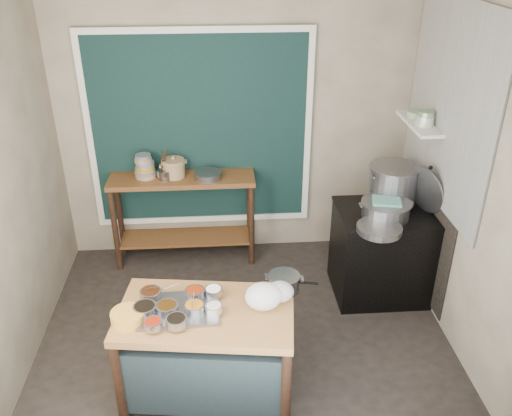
{
  "coord_description": "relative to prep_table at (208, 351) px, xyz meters",
  "views": [
    {
      "loc": [
        -0.17,
        -3.66,
        3.2
      ],
      "look_at": [
        0.12,
        0.25,
        1.12
      ],
      "focal_mm": 38.0,
      "sensor_mm": 36.0,
      "label": 1
    }
  ],
  "objects": [
    {
      "name": "bowl_stack",
      "position": [
        -0.6,
        1.89,
        0.68
      ],
      "size": [
        0.21,
        0.21,
        0.24
      ],
      "color": "tan",
      "rests_on": "back_counter"
    },
    {
      "name": "utensil_cup",
      "position": [
        -0.41,
        1.84,
        0.62
      ],
      "size": [
        0.19,
        0.19,
        0.09
      ],
      "primitive_type": "cylinder",
      "rotation": [
        0.0,
        0.0,
        -0.2
      ],
      "color": "gray",
      "rests_on": "back_counter"
    },
    {
      "name": "yellow_basin",
      "position": [
        -0.53,
        -0.09,
        0.42
      ],
      "size": [
        0.28,
        0.28,
        0.09
      ],
      "primitive_type": "cylinder",
      "rotation": [
        0.0,
        0.0,
        0.21
      ],
      "color": "#B38427",
      "rests_on": "prep_table"
    },
    {
      "name": "back_wall",
      "position": [
        0.3,
        2.09,
        1.02
      ],
      "size": [
        3.5,
        0.02,
        2.8
      ],
      "primitive_type": "cube",
      "color": "gray",
      "rests_on": "floor"
    },
    {
      "name": "wide_bowl",
      "position": [
        0.02,
        1.81,
        0.61
      ],
      "size": [
        0.34,
        0.34,
        0.07
      ],
      "primitive_type": "cylinder",
      "rotation": [
        0.0,
        0.0,
        0.34
      ],
      "color": "gray",
      "rests_on": "back_counter"
    },
    {
      "name": "plastic_bag_b",
      "position": [
        0.54,
        0.08,
        0.45
      ],
      "size": [
        0.24,
        0.21,
        0.15
      ],
      "primitive_type": "ellipsoid",
      "rotation": [
        0.0,
        0.0,
        0.21
      ],
      "color": "white",
      "rests_on": "prep_table"
    },
    {
      "name": "plastic_bag_a",
      "position": [
        0.41,
        0.01,
        0.47
      ],
      "size": [
        0.27,
        0.23,
        0.2
      ],
      "primitive_type": "ellipsoid",
      "rotation": [
        0.0,
        0.0,
        0.02
      ],
      "color": "white",
      "rests_on": "prep_table"
    },
    {
      "name": "tile_panel",
      "position": [
        2.04,
        1.13,
        1.48
      ],
      "size": [
        0.02,
        1.7,
        1.7
      ],
      "primitive_type": "cube",
      "color": "#B2B2AA",
      "rests_on": "right_wall"
    },
    {
      "name": "curtain_frame",
      "position": [
        -0.05,
        2.04,
        0.98
      ],
      "size": [
        2.22,
        0.03,
        2.02
      ],
      "primitive_type": null,
      "color": "beige",
      "rests_on": "back_wall"
    },
    {
      "name": "stove_top",
      "position": [
        1.65,
        1.13,
        0.49
      ],
      "size": [
        0.92,
        0.69,
        0.03
      ],
      "primitive_type": "cube",
      "color": "black",
      "rests_on": "stove_block"
    },
    {
      "name": "ceramic_crock",
      "position": [
        -0.32,
        1.88,
        0.66
      ],
      "size": [
        0.31,
        0.31,
        0.16
      ],
      "primitive_type": null,
      "rotation": [
        0.0,
        0.0,
        0.38
      ],
      "color": "#8E6E4D",
      "rests_on": "back_counter"
    },
    {
      "name": "condiment_bowls",
      "position": [
        -0.21,
        -0.0,
        0.43
      ],
      "size": [
        0.63,
        0.47,
        0.06
      ],
      "color": "gray",
      "rests_on": "condiment_tray"
    },
    {
      "name": "left_wall",
      "position": [
        -1.46,
        0.58,
        1.02
      ],
      "size": [
        0.02,
        3.0,
        2.8
      ],
      "primitive_type": "cube",
      "color": "gray",
      "rests_on": "floor"
    },
    {
      "name": "soot_patch",
      "position": [
        2.04,
        1.23,
        0.32
      ],
      "size": [
        0.01,
        1.3,
        1.3
      ],
      "primitive_type": "cube",
      "color": "black",
      "rests_on": "right_wall"
    },
    {
      "name": "stove_block",
      "position": [
        1.65,
        1.13,
        0.05
      ],
      "size": [
        0.9,
        0.68,
        0.85
      ],
      "primitive_type": "cube",
      "color": "black",
      "rests_on": "floor"
    },
    {
      "name": "floor",
      "position": [
        0.3,
        0.58,
        -0.39
      ],
      "size": [
        3.5,
        3.0,
        0.02
      ],
      "primitive_type": "cube",
      "color": "#2A2420",
      "rests_on": "ground"
    },
    {
      "name": "steamer",
      "position": [
        1.58,
        1.04,
        0.58
      ],
      "size": [
        0.45,
        0.45,
        0.15
      ],
      "primitive_type": null,
      "rotation": [
        0.0,
        0.0,
        -0.0
      ],
      "color": "gray",
      "rests_on": "stove_top"
    },
    {
      "name": "green_cloth",
      "position": [
        1.58,
        1.04,
        0.66
      ],
      "size": [
        0.28,
        0.23,
        0.02
      ],
      "primitive_type": "cube",
      "rotation": [
        0.0,
        0.0,
        -0.2
      ],
      "color": "#529086",
      "rests_on": "steamer"
    },
    {
      "name": "back_counter",
      "position": [
        -0.25,
        1.86,
        0.1
      ],
      "size": [
        1.45,
        0.4,
        0.95
      ],
      "primitive_type": "cube",
      "color": "brown",
      "rests_on": "floor"
    },
    {
      "name": "pot_lid",
      "position": [
        1.94,
        1.11,
        0.72
      ],
      "size": [
        0.28,
        0.46,
        0.44
      ],
      "primitive_type": "cylinder",
      "rotation": [
        0.0,
        1.36,
        0.41
      ],
      "color": "gray",
      "rests_on": "stove_top"
    },
    {
      "name": "shallow_pan",
      "position": [
        1.46,
        0.79,
        0.53
      ],
      "size": [
        0.51,
        0.51,
        0.05
      ],
      "primitive_type": "cylinder",
      "rotation": [
        0.0,
        0.0,
        -0.43
      ],
      "color": "gray",
      "rests_on": "stove_top"
    },
    {
      "name": "stock_pot",
      "position": [
        1.71,
        1.31,
        0.69
      ],
      "size": [
        0.61,
        0.61,
        0.36
      ],
      "primitive_type": null,
      "rotation": [
        0.0,
        0.0,
        0.4
      ],
      "color": "gray",
      "rests_on": "stove_top"
    },
    {
      "name": "saucepan",
      "position": [
        0.58,
        0.2,
        0.44
      ],
      "size": [
        0.29,
        0.29,
        0.13
      ],
      "primitive_type": null,
      "rotation": [
        0.0,
        0.0,
        -0.2
      ],
      "color": "gray",
      "rests_on": "prep_table"
    },
    {
      "name": "right_wall",
      "position": [
        2.06,
        0.58,
        1.02
      ],
      "size": [
        0.02,
        3.0,
        2.8
      ],
      "primitive_type": "cube",
      "color": "gray",
      "rests_on": "floor"
    },
    {
      "name": "wall_shelf",
      "position": [
        1.93,
        1.43,
        1.23
      ],
      "size": [
        0.22,
        0.7,
        0.03
      ],
      "primitive_type": "cube",
      "color": "beige",
      "rests_on": "right_wall"
    },
    {
      "name": "shelf_bowl_stack",
      "position": [
        1.93,
        1.34,
        1.3
      ],
      "size": [
        0.16,
        0.16,
        0.13
      ],
      "color": "silver",
      "rests_on": "wall_shelf"
    },
    {
      "name": "prep_table",
      "position": [
        0.0,
        0.0,
        0.0
      ],
      "size": [
        1.33,
        0.88,
        0.75
      ],
      "primitive_type": "cube",
      "rotation": [
        0.0,
        0.0,
        -0.13
      ],
      "color": "olive",
      "rests_on": "floor"
    },
    {
      "name": "curtain_panel",
      "position": [
        -0.05,
        2.05,
        0.98
      ],
      "size": [
        2.1,
        0.02,
        1.9
      ],
      "primitive_type": "cube",
      "color": "black",
      "rests_on": "back_wall"
    },
    {
      "name": "condiment_tray",
      "position": [
        -0.19,
        0.01,
        0.39
      ],
      "size": [
        0.58,
        0.42,
        0.03
      ],
      "primitive_type": "cube",
      "rotation": [
        0.0,
        0.0,
        0.04
      ],
      "color": "gray",
      "rests_on": "prep_table"
    },
    {
      "name": "shelf_bowl_green",
      "position": [
        1.93,
        1.57,
        1.27
      ],
      "size": [
        0.18,
        0.18,
        0.05
      ],
      "primitive_type": "cylinder",
      "rotation": [
        0.0,
        0.0,
        0.26
      ],
      "color": "gray",
      "rests_on": "wall_shelf"
    }
  ]
}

